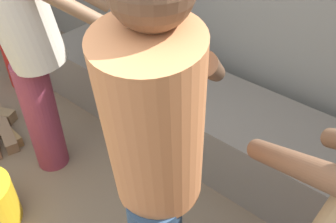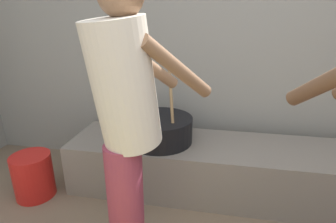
% 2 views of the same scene
% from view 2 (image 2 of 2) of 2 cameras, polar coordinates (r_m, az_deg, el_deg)
% --- Properties ---
extents(block_enclosure_rear, '(5.76, 0.20, 2.32)m').
position_cam_2_polar(block_enclosure_rear, '(2.48, 19.05, 13.52)').
color(block_enclosure_rear, gray).
rests_on(block_enclosure_rear, ground_plane).
extents(hearth_ledge, '(2.65, 0.60, 0.43)m').
position_cam_2_polar(hearth_ledge, '(2.25, 13.66, -12.13)').
color(hearth_ledge, slate).
rests_on(hearth_ledge, ground_plane).
extents(cooking_pot_main, '(0.54, 0.54, 0.66)m').
position_cam_2_polar(cooking_pot_main, '(2.13, -1.86, -3.84)').
color(cooking_pot_main, black).
rests_on(cooking_pot_main, hearth_ledge).
extents(cook_in_cream_shirt, '(0.66, 0.71, 1.58)m').
position_cam_2_polar(cook_in_cream_shirt, '(1.32, -9.10, -1.45)').
color(cook_in_cream_shirt, '#8C3347').
rests_on(cook_in_cream_shirt, ground_plane).
extents(bucket_red_plastic, '(0.30, 0.30, 0.36)m').
position_cam_2_polar(bucket_red_plastic, '(2.42, -27.33, -12.33)').
color(bucket_red_plastic, red).
rests_on(bucket_red_plastic, ground_plane).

